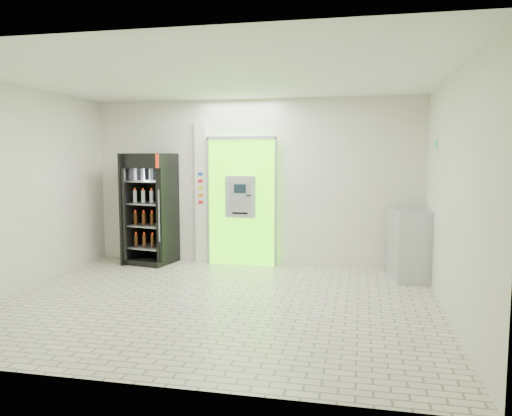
# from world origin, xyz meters

# --- Properties ---
(ground) EXTENTS (6.00, 6.00, 0.00)m
(ground) POSITION_xyz_m (0.00, 0.00, 0.00)
(ground) COLOR beige
(ground) RESTS_ON ground
(room_shell) EXTENTS (6.00, 6.00, 6.00)m
(room_shell) POSITION_xyz_m (0.00, 0.00, 1.84)
(room_shell) COLOR silver
(room_shell) RESTS_ON ground
(atm_assembly) EXTENTS (1.30, 0.24, 2.33)m
(atm_assembly) POSITION_xyz_m (-0.20, 2.41, 1.17)
(atm_assembly) COLOR #54FF08
(atm_assembly) RESTS_ON ground
(pillar) EXTENTS (0.22, 0.11, 2.60)m
(pillar) POSITION_xyz_m (-0.98, 2.45, 1.30)
(pillar) COLOR silver
(pillar) RESTS_ON ground
(beverage_cooler) EXTENTS (0.88, 0.84, 2.03)m
(beverage_cooler) POSITION_xyz_m (-1.87, 2.16, 0.97)
(beverage_cooler) COLOR black
(beverage_cooler) RESTS_ON ground
(steel_cabinet) EXTENTS (0.71, 0.93, 1.14)m
(steel_cabinet) POSITION_xyz_m (2.71, 1.90, 0.57)
(steel_cabinet) COLOR #ABAEB3
(steel_cabinet) RESTS_ON ground
(exit_sign) EXTENTS (0.02, 0.22, 0.26)m
(exit_sign) POSITION_xyz_m (2.99, 1.40, 2.12)
(exit_sign) COLOR white
(exit_sign) RESTS_ON room_shell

